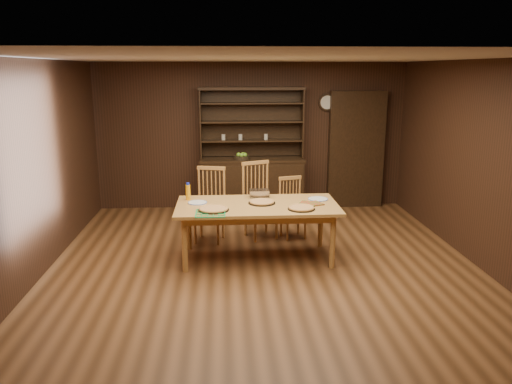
{
  "coord_description": "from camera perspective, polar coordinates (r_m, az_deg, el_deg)",
  "views": [
    {
      "loc": [
        -0.49,
        -5.93,
        2.47
      ],
      "look_at": [
        -0.08,
        0.4,
        0.91
      ],
      "focal_mm": 35.0,
      "sensor_mm": 36.0,
      "label": 1
    }
  ],
  "objects": [
    {
      "name": "pizza_center",
      "position": [
        6.59,
        0.66,
        -1.15
      ],
      "size": [
        0.36,
        0.36,
        0.04
      ],
      "color": "black",
      "rests_on": "dining_table"
    },
    {
      "name": "chair_left",
      "position": [
        7.37,
        -5.26,
        -1.11
      ],
      "size": [
        0.53,
        0.52,
        1.09
      ],
      "rotation": [
        0.0,
        0.0,
        -0.23
      ],
      "color": "#BB7E40",
      "rests_on": "floor"
    },
    {
      "name": "pizza_left",
      "position": [
        6.28,
        -4.87,
        -1.95
      ],
      "size": [
        0.39,
        0.39,
        0.04
      ],
      "color": "black",
      "rests_on": "dining_table"
    },
    {
      "name": "room_shell",
      "position": [
        6.01,
        1.03,
        5.3
      ],
      "size": [
        6.0,
        6.0,
        6.0
      ],
      "color": "silver",
      "rests_on": "floor"
    },
    {
      "name": "plate_right",
      "position": [
        6.82,
        7.09,
        -0.8
      ],
      "size": [
        0.27,
        0.27,
        0.02
      ],
      "color": "silver",
      "rests_on": "dining_table"
    },
    {
      "name": "pizza_right",
      "position": [
        6.33,
        5.21,
        -1.82
      ],
      "size": [
        0.35,
        0.35,
        0.04
      ],
      "color": "black",
      "rests_on": "dining_table"
    },
    {
      "name": "pot_holder_b",
      "position": [
        6.58,
        5.98,
        -1.33
      ],
      "size": [
        0.3,
        0.3,
        0.02
      ],
      "primitive_type": "cube",
      "rotation": [
        0.0,
        0.0,
        -0.46
      ],
      "color": "red",
      "rests_on": "dining_table"
    },
    {
      "name": "floor",
      "position": [
        6.44,
        0.97,
        -8.72
      ],
      "size": [
        6.0,
        6.0,
        0.0
      ],
      "primitive_type": "plane",
      "color": "brown",
      "rests_on": "ground"
    },
    {
      "name": "plate_left",
      "position": [
        6.63,
        -6.7,
        -1.21
      ],
      "size": [
        0.25,
        0.25,
        0.02
      ],
      "color": "silver",
      "rests_on": "dining_table"
    },
    {
      "name": "chair_right",
      "position": [
        7.52,
        4.11,
        -1.55
      ],
      "size": [
        0.45,
        0.43,
        0.91
      ],
      "rotation": [
        0.0,
        0.0,
        0.24
      ],
      "color": "#BB7E40",
      "rests_on": "floor"
    },
    {
      "name": "pot_holder_a",
      "position": [
        6.59,
        6.6,
        -1.33
      ],
      "size": [
        0.28,
        0.28,
        0.02
      ],
      "primitive_type": "cube",
      "rotation": [
        0.0,
        0.0,
        0.4
      ],
      "color": "red",
      "rests_on": "dining_table"
    },
    {
      "name": "fruit_bowl",
      "position": [
        8.75,
        -1.65,
        4.06
      ],
      "size": [
        0.28,
        0.28,
        0.12
      ],
      "color": "black",
      "rests_on": "china_hutch"
    },
    {
      "name": "dining_table",
      "position": [
        6.56,
        0.14,
        -2.01
      ],
      "size": [
        2.12,
        1.06,
        0.75
      ],
      "color": "#B0783D",
      "rests_on": "floor"
    },
    {
      "name": "china_hutch",
      "position": [
        8.9,
        -0.46,
        1.68
      ],
      "size": [
        1.84,
        0.52,
        2.17
      ],
      "color": "black",
      "rests_on": "floor"
    },
    {
      "name": "cooling_rack",
      "position": [
        6.14,
        -5.23,
        -2.41
      ],
      "size": [
        0.43,
        0.43,
        0.02
      ],
      "primitive_type": null,
      "rotation": [
        0.0,
        0.0,
        -0.27
      ],
      "color": "#0C9C4A",
      "rests_on": "dining_table"
    },
    {
      "name": "foil_dish",
      "position": [
        6.88,
        0.37,
        -0.17
      ],
      "size": [
        0.27,
        0.2,
        0.11
      ],
      "primitive_type": "cube",
      "rotation": [
        0.0,
        0.0,
        -0.01
      ],
      "color": "silver",
      "rests_on": "dining_table"
    },
    {
      "name": "doorway",
      "position": [
        9.26,
        11.35,
        4.75
      ],
      "size": [
        1.0,
        0.18,
        2.1
      ],
      "primitive_type": "cube",
      "color": "black",
      "rests_on": "floor"
    },
    {
      "name": "wall_clock",
      "position": [
        9.09,
        8.12,
        10.12
      ],
      "size": [
        0.3,
        0.05,
        0.3
      ],
      "color": "black",
      "rests_on": "room_shell"
    },
    {
      "name": "chair_center",
      "position": [
        7.48,
        0.27,
        -0.59
      ],
      "size": [
        0.6,
        0.59,
        1.14
      ],
      "rotation": [
        0.0,
        0.0,
        0.39
      ],
      "color": "#BB7E40",
      "rests_on": "floor"
    },
    {
      "name": "juice_bottle",
      "position": [
        6.8,
        -7.77,
        0.02
      ],
      "size": [
        0.06,
        0.06,
        0.24
      ],
      "color": "#F79F0D",
      "rests_on": "dining_table"
    }
  ]
}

